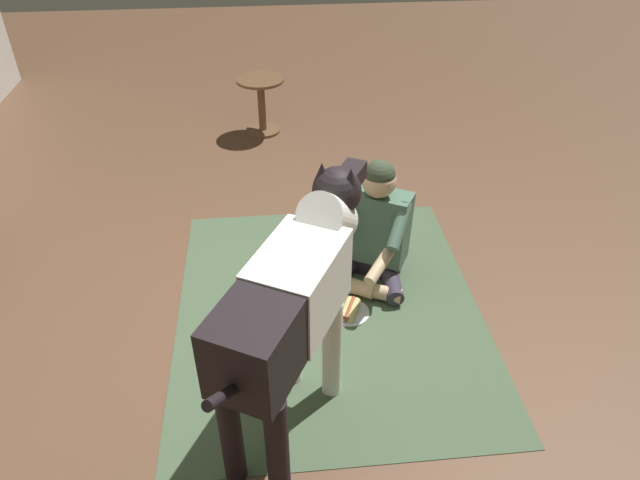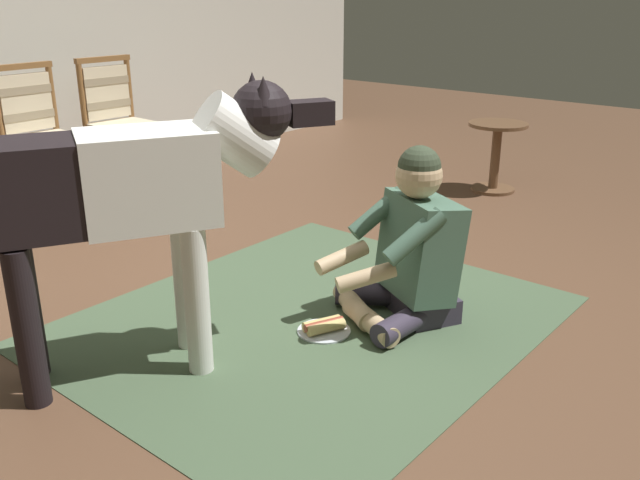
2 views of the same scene
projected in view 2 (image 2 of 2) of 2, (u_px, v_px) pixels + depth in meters
ground_plane at (308, 304)px, 3.39m from camera, size 14.26×14.26×0.00m
area_rug at (311, 320)px, 3.22m from camera, size 2.17×1.84×0.01m
dining_chair_left_of_pair at (39, 128)px, 4.81m from camera, size 0.47×0.48×0.98m
dining_chair_right_of_pair at (117, 116)px, 5.28m from camera, size 0.47×0.48×0.98m
person_sitting_on_floor at (410, 251)px, 3.14m from camera, size 0.69×0.63×0.82m
large_dog at (134, 189)px, 2.58m from camera, size 1.37×0.81×1.16m
hot_dog_on_plate at (324, 328)px, 3.10m from camera, size 0.24×0.24×0.06m
round_side_table at (496, 150)px, 5.18m from camera, size 0.44×0.44×0.52m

